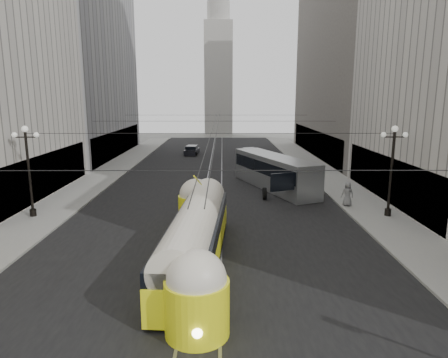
{
  "coord_description": "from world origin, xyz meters",
  "views": [
    {
      "loc": [
        0.84,
        -9.24,
        8.44
      ],
      "look_at": [
        0.92,
        13.69,
        3.71
      ],
      "focal_mm": 32.0,
      "sensor_mm": 36.0,
      "label": 1
    }
  ],
  "objects_px": {
    "pedestrian_crossing_a": "(152,302)",
    "pedestrian_sidewalk_right": "(347,194)",
    "city_bus": "(274,171)",
    "streetcar": "(196,235)"
  },
  "relations": [
    {
      "from": "city_bus",
      "to": "pedestrian_crossing_a",
      "type": "bearing_deg",
      "value": -108.47
    },
    {
      "from": "pedestrian_crossing_a",
      "to": "streetcar",
      "type": "bearing_deg",
      "value": -27.14
    },
    {
      "from": "city_bus",
      "to": "pedestrian_crossing_a",
      "type": "xyz_separation_m",
      "value": [
        -7.51,
        -22.48,
        -0.95
      ]
    },
    {
      "from": "streetcar",
      "to": "pedestrian_sidewalk_right",
      "type": "distance_m",
      "value": 15.31
    },
    {
      "from": "streetcar",
      "to": "pedestrian_crossing_a",
      "type": "relative_size",
      "value": 9.91
    },
    {
      "from": "streetcar",
      "to": "pedestrian_sidewalk_right",
      "type": "relative_size",
      "value": 7.86
    },
    {
      "from": "pedestrian_sidewalk_right",
      "to": "pedestrian_crossing_a",
      "type": "bearing_deg",
      "value": 52.39
    },
    {
      "from": "city_bus",
      "to": "pedestrian_crossing_a",
      "type": "relative_size",
      "value": 8.42
    },
    {
      "from": "city_bus",
      "to": "pedestrian_sidewalk_right",
      "type": "relative_size",
      "value": 6.68
    },
    {
      "from": "pedestrian_crossing_a",
      "to": "pedestrian_sidewalk_right",
      "type": "distance_m",
      "value": 20.14
    }
  ]
}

